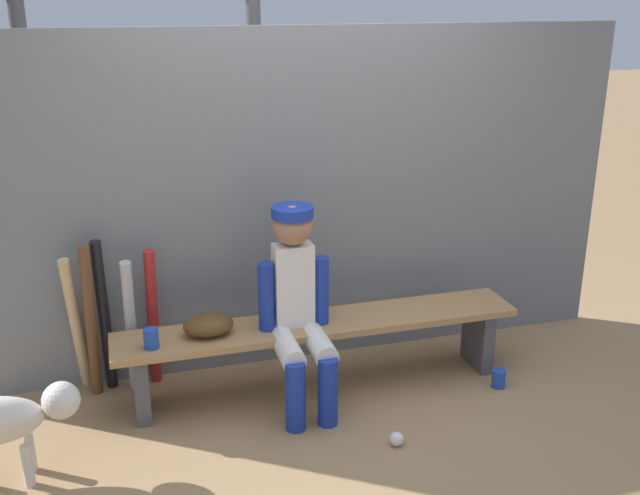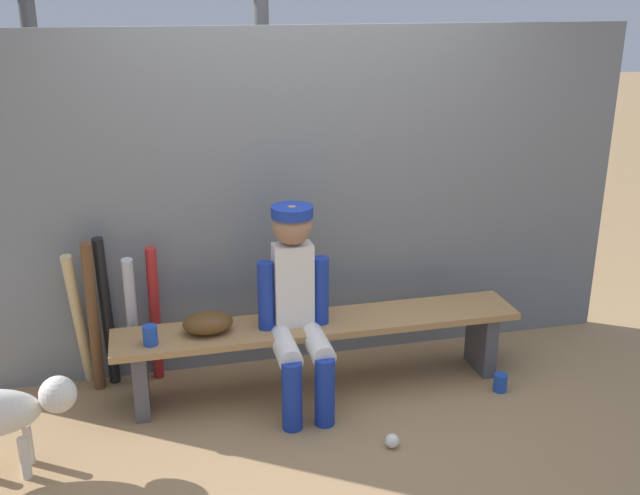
% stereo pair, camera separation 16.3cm
% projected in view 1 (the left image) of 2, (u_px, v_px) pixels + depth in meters
% --- Properties ---
extents(ground_plane, '(30.00, 30.00, 0.00)m').
position_uv_depth(ground_plane, '(320.00, 387.00, 4.37)').
color(ground_plane, '#9E7A51').
extents(chainlink_fence, '(4.12, 0.03, 2.06)m').
position_uv_depth(chainlink_fence, '(300.00, 202.00, 4.42)').
color(chainlink_fence, slate).
rests_on(chainlink_fence, ground_plane).
extents(dugout_bench, '(2.36, 0.36, 0.44)m').
position_uv_depth(dugout_bench, '(320.00, 336.00, 4.26)').
color(dugout_bench, '#AD7F4C').
rests_on(dugout_bench, ground_plane).
extents(player_seated, '(0.41, 0.55, 1.14)m').
position_uv_depth(player_seated, '(298.00, 303.00, 4.02)').
color(player_seated, silver).
rests_on(player_seated, ground_plane).
extents(baseball_glove, '(0.28, 0.20, 0.12)m').
position_uv_depth(baseball_glove, '(208.00, 325.00, 4.04)').
color(baseball_glove, '#593819').
rests_on(baseball_glove, dugout_bench).
extents(bat_aluminum_red, '(0.08, 0.17, 0.87)m').
position_uv_depth(bat_aluminum_red, '(153.00, 318.00, 4.26)').
color(bat_aluminum_red, '#B22323').
rests_on(bat_aluminum_red, ground_plane).
extents(bat_aluminum_silver, '(0.07, 0.19, 0.84)m').
position_uv_depth(bat_aluminum_silver, '(131.00, 327.00, 4.18)').
color(bat_aluminum_silver, '#B7B7BC').
rests_on(bat_aluminum_silver, ground_plane).
extents(bat_aluminum_black, '(0.08, 0.17, 0.95)m').
position_uv_depth(bat_aluminum_black, '(104.00, 317.00, 4.19)').
color(bat_aluminum_black, black).
rests_on(bat_aluminum_black, ground_plane).
extents(bat_wood_dark, '(0.09, 0.18, 0.95)m').
position_uv_depth(bat_wood_dark, '(91.00, 323.00, 4.11)').
color(bat_wood_dark, brown).
rests_on(bat_wood_dark, ground_plane).
extents(bat_wood_natural, '(0.11, 0.28, 0.88)m').
position_uv_depth(bat_wood_natural, '(76.00, 325.00, 4.17)').
color(bat_wood_natural, tan).
rests_on(bat_wood_natural, ground_plane).
extents(baseball, '(0.07, 0.07, 0.07)m').
position_uv_depth(baseball, '(397.00, 439.00, 3.81)').
color(baseball, white).
rests_on(baseball, ground_plane).
extents(cup_on_ground, '(0.08, 0.08, 0.11)m').
position_uv_depth(cup_on_ground, '(499.00, 379.00, 4.36)').
color(cup_on_ground, '#1E47AD').
rests_on(cup_on_ground, ground_plane).
extents(cup_on_bench, '(0.08, 0.08, 0.11)m').
position_uv_depth(cup_on_bench, '(151.00, 338.00, 3.89)').
color(cup_on_bench, '#1E47AD').
rests_on(cup_on_bench, dugout_bench).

